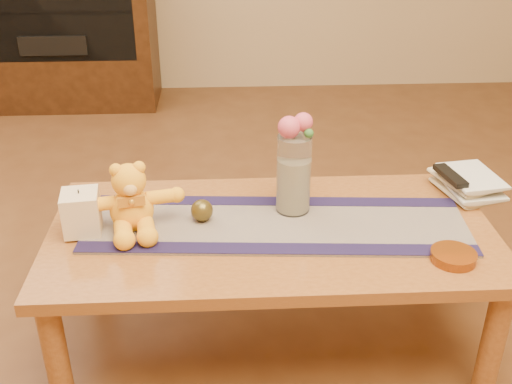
{
  "coord_description": "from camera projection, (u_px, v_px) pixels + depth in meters",
  "views": [
    {
      "loc": [
        -0.14,
        -1.65,
        1.46
      ],
      "look_at": [
        -0.05,
        0.0,
        0.58
      ],
      "focal_mm": 43.27,
      "sensor_mm": 36.0,
      "label": 1
    }
  ],
  "objects": [
    {
      "name": "blue_flower_back",
      "position": [
        297.0,
        124.0,
        1.93
      ],
      "size": [
        0.04,
        0.04,
        0.04
      ],
      "primitive_type": "sphere",
      "color": "#5367B4",
      "rests_on": "glass_vase"
    },
    {
      "name": "teddy_bear",
      "position": [
        130.0,
        197.0,
        1.89
      ],
      "size": [
        0.35,
        0.31,
        0.21
      ],
      "primitive_type": null,
      "rotation": [
        0.0,
        0.0,
        0.2
      ],
      "color": "#FFAC20",
      "rests_on": "persian_runner"
    },
    {
      "name": "cabinet_shelf",
      "position": [
        52.0,
        10.0,
        3.84
      ],
      "size": [
        1.02,
        0.2,
        0.02
      ],
      "primitive_type": "cube",
      "color": "black",
      "rests_on": "media_cabinet"
    },
    {
      "name": "cabinet_cavity",
      "position": [
        49.0,
        12.0,
        3.76
      ],
      "size": [
        1.02,
        0.03,
        0.61
      ],
      "primitive_type": "cube",
      "color": "black",
      "rests_on": "media_cabinet"
    },
    {
      "name": "coffee_table_top",
      "position": [
        272.0,
        233.0,
        1.95
      ],
      "size": [
        1.4,
        0.7,
        0.04
      ],
      "primitive_type": "cube",
      "color": "brown",
      "rests_on": "floor"
    },
    {
      "name": "bronze_ball",
      "position": [
        202.0,
        210.0,
        1.95
      ],
      "size": [
        0.09,
        0.09,
        0.07
      ],
      "primitive_type": "sphere",
      "rotation": [
        0.0,
        0.0,
        0.25
      ],
      "color": "#51441B",
      "rests_on": "persian_runner"
    },
    {
      "name": "persian_runner",
      "position": [
        276.0,
        225.0,
        1.95
      ],
      "size": [
        1.22,
        0.43,
        0.01
      ],
      "primitive_type": "cube",
      "rotation": [
        0.0,
        0.0,
        -0.07
      ],
      "color": "#1A1844",
      "rests_on": "coffee_table_top"
    },
    {
      "name": "book_upper",
      "position": [
        445.0,
        184.0,
        2.1
      ],
      "size": [
        0.22,
        0.26,
        0.02
      ],
      "primitive_type": "imported",
      "rotation": [
        0.0,
        0.0,
        0.3
      ],
      "color": "beige",
      "rests_on": "book_lower"
    },
    {
      "name": "leaf_sprig",
      "position": [
        309.0,
        133.0,
        1.88
      ],
      "size": [
        0.03,
        0.03,
        0.03
      ],
      "primitive_type": "sphere",
      "color": "#33662D",
      "rests_on": "glass_vase"
    },
    {
      "name": "rose_left",
      "position": [
        289.0,
        127.0,
        1.88
      ],
      "size": [
        0.07,
        0.07,
        0.07
      ],
      "primitive_type": "sphere",
      "color": "#CB4762",
      "rests_on": "glass_vase"
    },
    {
      "name": "stereo_lower",
      "position": [
        58.0,
        40.0,
        3.95
      ],
      "size": [
        0.42,
        0.28,
        0.12
      ],
      "primitive_type": "cube",
      "color": "black",
      "rests_on": "media_cabinet"
    },
    {
      "name": "blue_flower_side",
      "position": [
        285.0,
        128.0,
        1.91
      ],
      "size": [
        0.04,
        0.04,
        0.04
      ],
      "primitive_type": "sphere",
      "color": "#5367B4",
      "rests_on": "glass_vase"
    },
    {
      "name": "pillar_candle",
      "position": [
        81.0,
        212.0,
        1.88
      ],
      "size": [
        0.12,
        0.12,
        0.13
      ],
      "primitive_type": "cube",
      "rotation": [
        0.0,
        0.0,
        0.12
      ],
      "color": "beige",
      "rests_on": "persian_runner"
    },
    {
      "name": "table_leg_bl",
      "position": [
        93.0,
        248.0,
        2.28
      ],
      "size": [
        0.07,
        0.07,
        0.41
      ],
      "primitive_type": "cylinder",
      "color": "brown",
      "rests_on": "floor"
    },
    {
      "name": "table_leg_br",
      "position": [
        433.0,
        239.0,
        2.34
      ],
      "size": [
        0.07,
        0.07,
        0.41
      ],
      "primitive_type": "cylinder",
      "color": "brown",
      "rests_on": "floor"
    },
    {
      "name": "floor",
      "position": [
        270.0,
        338.0,
        2.15
      ],
      "size": [
        5.5,
        5.5,
        0.0
      ],
      "primitive_type": "plane",
      "color": "#543018",
      "rests_on": "ground"
    },
    {
      "name": "potpourri_fill",
      "position": [
        293.0,
        185.0,
        1.99
      ],
      "size": [
        0.09,
        0.09,
        0.18
      ],
      "primitive_type": "cylinder",
      "color": "beige",
      "rests_on": "glass_vase"
    },
    {
      "name": "table_leg_fl",
      "position": [
        57.0,
        359.0,
        1.77
      ],
      "size": [
        0.07,
        0.07,
        0.41
      ],
      "primitive_type": "cylinder",
      "color": "brown",
      "rests_on": "floor"
    },
    {
      "name": "runner_border_far",
      "position": [
        276.0,
        201.0,
        2.08
      ],
      "size": [
        1.2,
        0.14,
        0.0
      ],
      "primitive_type": "cube",
      "rotation": [
        0.0,
        0.0,
        -0.07
      ],
      "color": "#191238",
      "rests_on": "persian_runner"
    },
    {
      "name": "tv_remote",
      "position": [
        450.0,
        176.0,
        2.08
      ],
      "size": [
        0.08,
        0.17,
        0.02
      ],
      "primitive_type": "cube",
      "rotation": [
        0.0,
        0.0,
        0.19
      ],
      "color": "black",
      "rests_on": "book_top"
    },
    {
      "name": "media_cabinet",
      "position": [
        60.0,
        22.0,
        4.02
      ],
      "size": [
        1.2,
        0.5,
        1.1
      ],
      "primitive_type": "cube",
      "color": "black",
      "rests_on": "floor"
    },
    {
      "name": "amber_dish",
      "position": [
        453.0,
        256.0,
        1.78
      ],
      "size": [
        0.16,
        0.16,
        0.03
      ],
      "primitive_type": "cylinder",
      "rotation": [
        0.0,
        0.0,
        0.24
      ],
      "color": "#BF5914",
      "rests_on": "coffee_table_top"
    },
    {
      "name": "rose_right",
      "position": [
        303.0,
        122.0,
        1.89
      ],
      "size": [
        0.06,
        0.06,
        0.06
      ],
      "primitive_type": "sphere",
      "color": "#CB4762",
      "rests_on": "glass_vase"
    },
    {
      "name": "book_top",
      "position": [
        449.0,
        179.0,
        2.09
      ],
      "size": [
        0.19,
        0.25,
        0.02
      ],
      "primitive_type": "imported",
      "rotation": [
        0.0,
        0.0,
        0.14
      ],
      "color": "beige",
      "rests_on": "book_upper"
    },
    {
      "name": "table_leg_fr",
      "position": [
        493.0,
        343.0,
        1.83
      ],
      "size": [
        0.07,
        0.07,
        0.41
      ],
      "primitive_type": "cylinder",
      "color": "brown",
      "rests_on": "floor"
    },
    {
      "name": "book_lower",
      "position": [
        448.0,
        189.0,
        2.11
      ],
      "size": [
        0.19,
        0.24,
        0.02
      ],
      "primitive_type": "imported",
      "rotation": [
        0.0,
        0.0,
        0.11
      ],
      "color": "beige",
      "rests_on": "book_bottom"
    },
    {
      "name": "runner_border_near",
      "position": [
        277.0,
        249.0,
        1.82
      ],
      "size": [
        1.2,
        0.14,
        0.0
      ],
      "primitive_type": "cube",
      "rotation": [
        0.0,
        0.0,
        -0.07
      ],
      "color": "#191238",
      "rests_on": "persian_runner"
    },
    {
      "name": "candle_wick",
      "position": [
        78.0,
        192.0,
        1.85
      ],
      "size": [
        0.0,
        0.0,
        0.01
      ],
      "primitive_type": "cylinder",
      "rotation": [
        0.0,
        0.0,
        0.12
      ],
      "color": "black",
      "rests_on": "pillar_candle"
    },
    {
      "name": "glass_vase",
      "position": [
        294.0,
        174.0,
        1.97
      ],
      "size": [
        0.11,
        0.11,
        0.26
      ],
      "primitive_type": "cylinder",
      "color": "silver",
      "rests_on": "persian_runner"
    },
    {
      "name": "book_bottom",
      "position": [
        446.0,
        194.0,
        2.12
      ],
      "size": [
        0.22,
        0.26,
        0.02
      ],
      "primitive_type": "imported",
      "rotation": [
        0.0,
        0.0,
        0.25
      ],
      "color": "beige",
      "rests_on": "coffee_table_top"
    }
  ]
}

